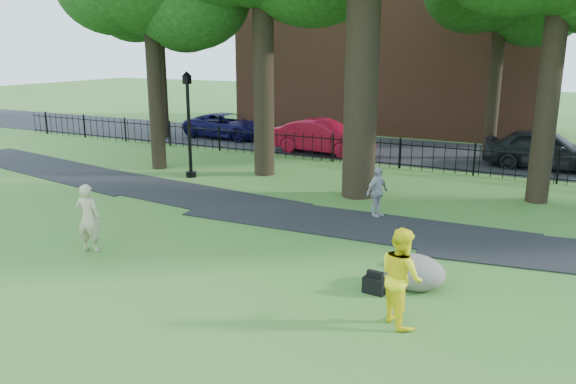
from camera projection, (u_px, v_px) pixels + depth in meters
The scene contains 15 objects.
ground at pixel (254, 264), 13.17m from camera, with size 120.00×120.00×0.00m, color #337027.
footpath at pixel (353, 225), 16.09m from camera, with size 36.00×2.60×0.03m, color black.
street at pixel (422, 153), 26.96m from camera, with size 80.00×7.00×0.02m, color black.
iron_fence at pixel (400, 154), 23.36m from camera, with size 44.00×0.04×1.20m.
brick_building at pixel (395, 29), 34.10m from camera, with size 18.00×8.00×12.00m, color brown.
woman at pixel (88, 218), 13.82m from camera, with size 0.63×0.41×1.72m, color tan.
man at pixel (401, 276), 10.18m from camera, with size 0.89×0.70×1.84m, color yellow.
pedestrian at pixel (377, 192), 16.67m from camera, with size 0.89×0.37×1.52m, color #A3A3A8.
boulder at pixel (414, 270), 11.86m from camera, with size 1.32×0.99×0.77m, color #5F5D4F.
lamppost at pixel (189, 126), 21.48m from camera, with size 0.40×0.40×4.07m.
backpack at pixel (375, 285), 11.61m from camera, with size 0.45×0.28×0.34m, color black.
red_bag at pixel (411, 261), 13.05m from camera, with size 0.38×0.24×0.26m, color maroon.
red_sedan at pixel (323, 137), 26.63m from camera, with size 1.68×4.82×1.59m, color maroon.
navy_van at pixel (227, 126), 31.10m from camera, with size 2.28×4.94×1.37m, color #0C0B3A.
grey_car at pixel (546, 149), 23.24m from camera, with size 1.95×4.85×1.65m, color black.
Camera 1 is at (6.30, -10.61, 4.97)m, focal length 35.00 mm.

